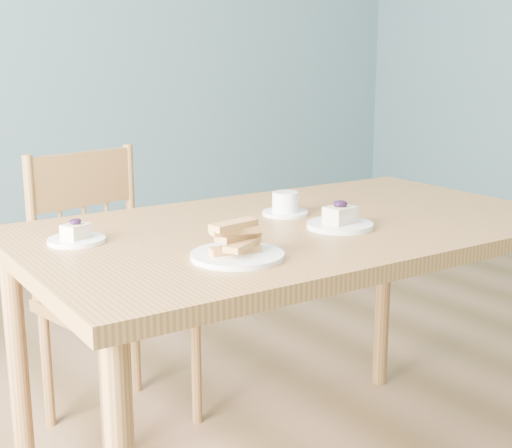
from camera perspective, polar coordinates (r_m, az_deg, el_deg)
name	(u,v)px	position (r m, az deg, el deg)	size (l,w,h in m)	color
room	(397,29)	(2.07, 11.18, 15.05)	(5.01, 5.01, 2.71)	#966746
dining_table	(297,251)	(2.02, 3.28, -2.19)	(1.58, 0.96, 0.82)	#9E6E3C
dining_chair	(111,289)	(2.52, -11.53, -5.13)	(0.50, 0.49, 0.96)	#9E6E3C
cheesecake_plate_near	(340,221)	(1.95, 6.73, 0.26)	(0.18, 0.18, 0.08)	white
cheesecake_plate_far	(76,236)	(1.84, -14.19, -0.96)	(0.14, 0.14, 0.06)	white
coffee_cup	(285,205)	(2.10, 2.37, 1.53)	(0.14, 0.14, 0.07)	white
biscotti_plate	(237,247)	(1.65, -1.51, -1.83)	(0.22, 0.22, 0.09)	white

